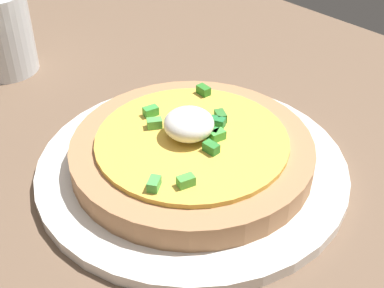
% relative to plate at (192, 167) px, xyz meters
% --- Properties ---
extents(dining_table, '(1.22, 0.90, 0.03)m').
position_rel_plate_xyz_m(dining_table, '(0.03, 0.08, -0.02)').
color(dining_table, brown).
rests_on(dining_table, ground).
extents(plate, '(0.27, 0.27, 0.01)m').
position_rel_plate_xyz_m(plate, '(0.00, 0.00, 0.00)').
color(plate, white).
rests_on(plate, dining_table).
extents(pizza, '(0.21, 0.21, 0.05)m').
position_rel_plate_xyz_m(pizza, '(0.00, -0.00, 0.02)').
color(pizza, '#AD7B52').
rests_on(pizza, plate).
extents(cup_near, '(0.07, 0.07, 0.09)m').
position_rel_plate_xyz_m(cup_near, '(0.28, 0.02, 0.03)').
color(cup_near, silver).
rests_on(cup_near, dining_table).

